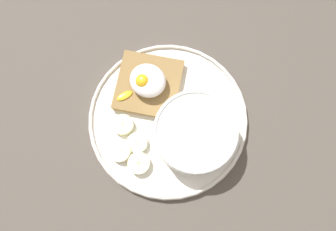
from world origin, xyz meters
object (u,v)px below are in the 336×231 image
Objects in this scene: oatmeal_bowl at (196,132)px; toast_slice at (149,85)px; banana_slice_back at (123,125)px; banana_slice_front at (137,143)px; banana_slice_left at (139,163)px; poached_egg at (147,81)px; banana_slice_right at (121,151)px.

toast_slice is at bearing -11.05° from oatmeal_bowl.
oatmeal_bowl is at bearing -150.95° from banana_slice_back.
oatmeal_bowl is 9.67cm from banana_slice_front.
banana_slice_left is (-2.20, 2.40, 0.11)cm from banana_slice_front.
toast_slice is at bearing -114.64° from poached_egg.
banana_slice_front is at bearing 116.81° from toast_slice.
toast_slice is at bearing -84.11° from banana_slice_back.
toast_slice is 3.43× the size of banana_slice_left.
banana_slice_right is (7.91, 9.30, -2.00)cm from oatmeal_bowl.
banana_slice_right is at bearing 49.62° from oatmeal_bowl.
oatmeal_bowl is 0.92× the size of toast_slice.
poached_egg reaches higher than banana_slice_left.
banana_slice_right is at bearing 3.41° from banana_slice_left.
poached_egg is 2.05× the size of banana_slice_left.
banana_slice_right is (-2.39, 3.58, 0.07)cm from banana_slice_back.
banana_slice_front is 1.14× the size of banana_slice_left.
banana_slice_left is 0.85× the size of banana_slice_right.
oatmeal_bowl is 2.69× the size of banana_slice_right.
oatmeal_bowl is at bearing -130.38° from banana_slice_right.
toast_slice is 11.91cm from banana_slice_right.
oatmeal_bowl is at bearing 169.63° from poached_egg.
poached_egg reaches higher than banana_slice_front.
banana_slice_front is 3.26cm from banana_slice_left.
banana_slice_right is at bearing 123.79° from banana_slice_back.
banana_slice_back is (10.30, 5.72, -2.07)cm from oatmeal_bowl.
poached_egg is 10.16cm from banana_slice_front.
toast_slice is (11.12, -2.17, -1.92)cm from oatmeal_bowl.
poached_egg is at bearing -10.37° from oatmeal_bowl.
toast_slice is at bearing -63.19° from banana_slice_front.
oatmeal_bowl reaches higher than banana_slice_left.
toast_slice and banana_slice_back have the same top height.
banana_slice_front is at bearing -115.92° from banana_slice_right.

